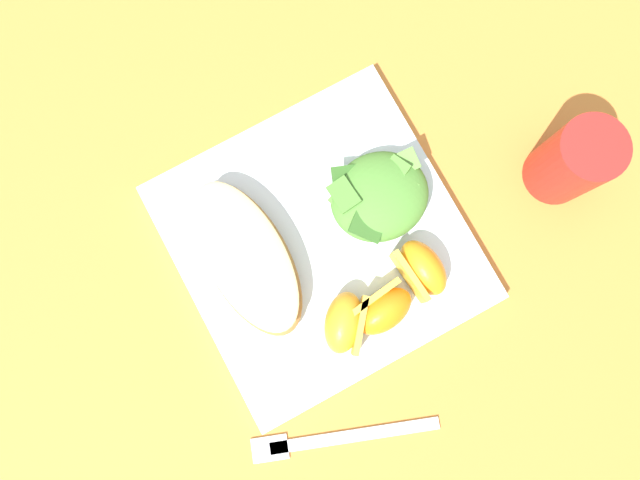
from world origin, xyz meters
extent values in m
plane|color=#C67A33|center=(0.00, 0.00, 0.00)|extent=(3.00, 3.00, 0.00)
cube|color=silver|center=(0.00, 0.00, 0.01)|extent=(0.28, 0.28, 0.02)
ellipsoid|color=#A87038|center=(-0.07, 0.02, 0.03)|extent=(0.08, 0.17, 0.03)
ellipsoid|color=maroon|center=(-0.07, 0.02, 0.04)|extent=(0.07, 0.16, 0.01)
ellipsoid|color=#EAD184|center=(-0.07, 0.02, 0.05)|extent=(0.08, 0.16, 0.01)
ellipsoid|color=#4C8433|center=(0.07, 0.01, 0.04)|extent=(0.10, 0.09, 0.04)
cube|color=#5B8E3D|center=(0.11, 0.03, 0.05)|extent=(0.03, 0.03, 0.02)
cube|color=#5B8E3D|center=(0.04, 0.02, 0.04)|extent=(0.04, 0.03, 0.01)
cube|color=#4C8433|center=(0.09, 0.02, 0.05)|extent=(0.04, 0.03, 0.02)
cube|color=#336023|center=(0.04, -0.01, 0.05)|extent=(0.04, 0.04, 0.01)
cube|color=#336023|center=(0.05, 0.04, 0.04)|extent=(0.04, 0.03, 0.02)
cube|color=#5B8E3D|center=(0.09, 0.01, 0.04)|extent=(0.04, 0.04, 0.01)
cube|color=#4C8433|center=(0.04, 0.02, 0.05)|extent=(0.02, 0.03, 0.01)
ellipsoid|color=orange|center=(-0.02, -0.08, 0.04)|extent=(0.07, 0.07, 0.04)
cube|color=gold|center=(-0.01, -0.09, 0.04)|extent=(0.04, 0.05, 0.03)
ellipsoid|color=orange|center=(0.02, -0.09, 0.04)|extent=(0.06, 0.04, 0.04)
cube|color=gold|center=(0.02, -0.08, 0.04)|extent=(0.06, 0.01, 0.03)
ellipsoid|color=orange|center=(0.07, -0.07, 0.04)|extent=(0.04, 0.06, 0.04)
cube|color=gold|center=(0.06, -0.07, 0.04)|extent=(0.01, 0.06, 0.03)
cube|color=silver|center=(-0.06, -0.19, 0.00)|extent=(0.16, 0.07, 0.01)
cube|color=silver|center=(-0.14, -0.16, 0.00)|extent=(0.04, 0.03, 0.01)
cylinder|color=red|center=(0.25, -0.05, 0.05)|extent=(0.07, 0.07, 0.10)
camera|label=1|loc=(-0.04, -0.07, 0.61)|focal=33.05mm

